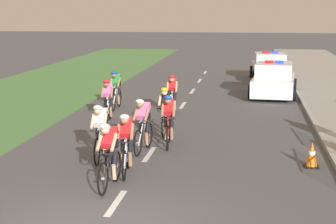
{
  "coord_description": "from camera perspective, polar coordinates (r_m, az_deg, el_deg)",
  "views": [
    {
      "loc": [
        2.63,
        -9.69,
        3.97
      ],
      "look_at": [
        0.45,
        5.83,
        1.1
      ],
      "focal_mm": 61.92,
      "sensor_mm": 36.0,
      "label": 1
    }
  ],
  "objects": [
    {
      "name": "cyclist_second",
      "position": [
        13.77,
        -4.16,
        -3.02
      ],
      "size": [
        0.45,
        1.72,
        1.56
      ],
      "color": "black",
      "rests_on": "ground"
    },
    {
      "name": "cyclist_ninth",
      "position": [
        22.63,
        -5.15,
        2.25
      ],
      "size": [
        0.42,
        1.72,
        1.56
      ],
      "color": "black",
      "rests_on": "ground"
    },
    {
      "name": "cyclist_fifth",
      "position": [
        16.51,
        0.04,
        -0.73
      ],
      "size": [
        0.44,
        1.72,
        1.56
      ],
      "color": "black",
      "rests_on": "ground"
    },
    {
      "name": "cyclist_sixth",
      "position": [
        18.05,
        -0.24,
        0.22
      ],
      "size": [
        0.42,
        1.72,
        1.56
      ],
      "color": "black",
      "rests_on": "ground"
    },
    {
      "name": "cyclist_eighth",
      "position": [
        21.25,
        0.41,
        1.76
      ],
      "size": [
        0.44,
        1.72,
        1.56
      ],
      "color": "black",
      "rests_on": "ground"
    },
    {
      "name": "cyclist_lead",
      "position": [
        12.76,
        -5.81,
        -4.12
      ],
      "size": [
        0.43,
        1.72,
        1.56
      ],
      "color": "black",
      "rests_on": "ground"
    },
    {
      "name": "lane_markings_centre",
      "position": [
        21.59,
        0.86,
        -0.21
      ],
      "size": [
        0.14,
        29.6,
        0.01
      ],
      "color": "white",
      "rests_on": "ground"
    },
    {
      "name": "police_car_second",
      "position": [
        31.94,
        9.98,
        4.31
      ],
      "size": [
        2.13,
        4.47,
        1.59
      ],
      "color": "silver",
      "rests_on": "ground"
    },
    {
      "name": "cyclist_third",
      "position": [
        15.04,
        -6.69,
        -1.91
      ],
      "size": [
        0.44,
        1.72,
        1.56
      ],
      "color": "black",
      "rests_on": "ground"
    },
    {
      "name": "traffic_cone_near",
      "position": [
        14.9,
        13.98,
        -4.15
      ],
      "size": [
        0.36,
        0.36,
        0.64
      ],
      "color": "black",
      "rests_on": "ground"
    },
    {
      "name": "kerb_edge",
      "position": [
        24.11,
        13.23,
        0.78
      ],
      "size": [
        0.16,
        60.0,
        0.13
      ],
      "primitive_type": "cube",
      "color": "#9E9E99",
      "rests_on": "ground"
    },
    {
      "name": "police_car_nearest",
      "position": [
        26.39,
        10.37,
        3.05
      ],
      "size": [
        2.28,
        4.53,
        1.59
      ],
      "color": "silver",
      "rests_on": "ground"
    },
    {
      "name": "cyclist_fourth",
      "position": [
        15.88,
        -2.47,
        -1.19
      ],
      "size": [
        0.45,
        1.72,
        1.56
      ],
      "color": "black",
      "rests_on": "ground"
    },
    {
      "name": "cyclist_seventh",
      "position": [
        20.02,
        -5.94,
        1.18
      ],
      "size": [
        0.45,
        1.72,
        1.56
      ],
      "color": "black",
      "rests_on": "ground"
    },
    {
      "name": "grass_verge",
      "position": [
        26.03,
        -14.81,
        1.27
      ],
      "size": [
        7.0,
        60.0,
        0.01
      ],
      "primitive_type": "cube",
      "color": "#4C7F42",
      "rests_on": "ground"
    }
  ]
}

